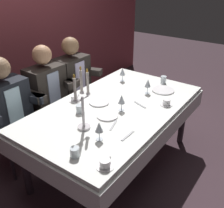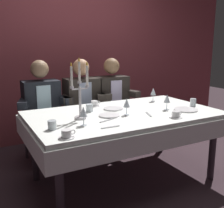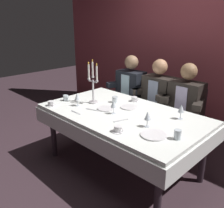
{
  "view_description": "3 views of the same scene",
  "coord_description": "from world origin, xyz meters",
  "px_view_note": "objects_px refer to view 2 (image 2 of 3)",
  "views": [
    {
      "loc": [
        -1.86,
        -1.31,
        1.96
      ],
      "look_at": [
        -0.04,
        0.0,
        0.78
      ],
      "focal_mm": 41.54,
      "sensor_mm": 36.0,
      "label": 1
    },
    {
      "loc": [
        -1.37,
        -2.28,
        1.41
      ],
      "look_at": [
        -0.14,
        0.0,
        0.84
      ],
      "focal_mm": 43.2,
      "sensor_mm": 36.0,
      "label": 2
    },
    {
      "loc": [
        1.77,
        -1.94,
        1.76
      ],
      "look_at": [
        -0.19,
        0.02,
        0.79
      ],
      "focal_mm": 39.06,
      "sensor_mm": 36.0,
      "label": 3
    }
  ],
  "objects_px": {
    "wine_glass_2": "(83,112)",
    "water_tumbler_2": "(52,125)",
    "dinner_plate_1": "(109,115)",
    "seated_diner_2": "(111,96)",
    "wine_glass_1": "(167,99)",
    "coffee_cup_0": "(176,115)",
    "seated_diner_1": "(81,99)",
    "dinner_plate_2": "(113,109)",
    "coffee_cup_1": "(95,104)",
    "dinner_plate_0": "(186,110)",
    "wine_glass_3": "(153,92)",
    "water_tumbler_1": "(193,103)",
    "dining_table": "(124,123)",
    "seated_diner_0": "(41,103)",
    "water_tumbler_0": "(89,108)",
    "candelabra": "(80,95)",
    "coffee_cup_2": "(67,134)",
    "wine_glass_0": "(127,103)"
  },
  "relations": [
    {
      "from": "dinner_plate_2",
      "to": "water_tumbler_2",
      "type": "xyz_separation_m",
      "value": [
        -0.77,
        -0.38,
        0.03
      ]
    },
    {
      "from": "dining_table",
      "to": "wine_glass_3",
      "type": "bearing_deg",
      "value": 27.03
    },
    {
      "from": "wine_glass_0",
      "to": "water_tumbler_2",
      "type": "xyz_separation_m",
      "value": [
        -0.77,
        -0.11,
        -0.08
      ]
    },
    {
      "from": "seated_diner_2",
      "to": "water_tumbler_2",
      "type": "bearing_deg",
      "value": -135.78
    },
    {
      "from": "seated_diner_0",
      "to": "seated_diner_2",
      "type": "height_order",
      "value": "same"
    },
    {
      "from": "water_tumbler_0",
      "to": "dinner_plate_0",
      "type": "bearing_deg",
      "value": -24.84
    },
    {
      "from": "wine_glass_3",
      "to": "dinner_plate_0",
      "type": "bearing_deg",
      "value": -86.59
    },
    {
      "from": "wine_glass_2",
      "to": "water_tumbler_2",
      "type": "bearing_deg",
      "value": 176.75
    },
    {
      "from": "water_tumbler_0",
      "to": "coffee_cup_1",
      "type": "height_order",
      "value": "water_tumbler_0"
    },
    {
      "from": "wine_glass_3",
      "to": "seated_diner_2",
      "type": "relative_size",
      "value": 0.13
    },
    {
      "from": "wine_glass_0",
      "to": "coffee_cup_1",
      "type": "distance_m",
      "value": 0.52
    },
    {
      "from": "dinner_plate_1",
      "to": "wine_glass_2",
      "type": "xyz_separation_m",
      "value": [
        -0.33,
        -0.17,
        0.11
      ]
    },
    {
      "from": "water_tumbler_2",
      "to": "coffee_cup_2",
      "type": "bearing_deg",
      "value": -81.12
    },
    {
      "from": "water_tumbler_0",
      "to": "coffee_cup_2",
      "type": "relative_size",
      "value": 0.59
    },
    {
      "from": "dining_table",
      "to": "seated_diner_2",
      "type": "xyz_separation_m",
      "value": [
        0.32,
        0.89,
        0.11
      ]
    },
    {
      "from": "dinner_plate_2",
      "to": "wine_glass_3",
      "type": "relative_size",
      "value": 1.26
    },
    {
      "from": "seated_diner_0",
      "to": "seated_diner_2",
      "type": "relative_size",
      "value": 1.0
    },
    {
      "from": "dinner_plate_2",
      "to": "wine_glass_1",
      "type": "relative_size",
      "value": 1.26
    },
    {
      "from": "dinner_plate_1",
      "to": "seated_diner_2",
      "type": "distance_m",
      "value": 1.09
    },
    {
      "from": "wine_glass_1",
      "to": "coffee_cup_0",
      "type": "bearing_deg",
      "value": -113.9
    },
    {
      "from": "wine_glass_2",
      "to": "wine_glass_1",
      "type": "bearing_deg",
      "value": 6.33
    },
    {
      "from": "wine_glass_3",
      "to": "coffee_cup_1",
      "type": "relative_size",
      "value": 1.24
    },
    {
      "from": "coffee_cup_0",
      "to": "seated_diner_1",
      "type": "distance_m",
      "value": 1.36
    },
    {
      "from": "coffee_cup_0",
      "to": "seated_diner_1",
      "type": "xyz_separation_m",
      "value": [
        -0.43,
        1.29,
        -0.03
      ]
    },
    {
      "from": "water_tumbler_1",
      "to": "coffee_cup_1",
      "type": "height_order",
      "value": "water_tumbler_1"
    },
    {
      "from": "dinner_plate_0",
      "to": "coffee_cup_1",
      "type": "distance_m",
      "value": 0.99
    },
    {
      "from": "wine_glass_1",
      "to": "water_tumbler_0",
      "type": "distance_m",
      "value": 0.82
    },
    {
      "from": "seated_diner_1",
      "to": "water_tumbler_0",
      "type": "bearing_deg",
      "value": -105.41
    },
    {
      "from": "coffee_cup_1",
      "to": "coffee_cup_2",
      "type": "bearing_deg",
      "value": -125.81
    },
    {
      "from": "seated_diner_1",
      "to": "candelabra",
      "type": "bearing_deg",
      "value": -112.44
    },
    {
      "from": "wine_glass_2",
      "to": "water_tumbler_0",
      "type": "bearing_deg",
      "value": 60.66
    },
    {
      "from": "dining_table",
      "to": "coffee_cup_2",
      "type": "bearing_deg",
      "value": -149.13
    },
    {
      "from": "seated_diner_2",
      "to": "coffee_cup_0",
      "type": "bearing_deg",
      "value": -90.07
    },
    {
      "from": "wine_glass_3",
      "to": "coffee_cup_1",
      "type": "xyz_separation_m",
      "value": [
        -0.73,
        0.1,
        -0.09
      ]
    },
    {
      "from": "dinner_plate_2",
      "to": "coffee_cup_1",
      "type": "bearing_deg",
      "value": 115.86
    },
    {
      "from": "dinner_plate_1",
      "to": "coffee_cup_0",
      "type": "xyz_separation_m",
      "value": [
        0.53,
        -0.35,
        0.02
      ]
    },
    {
      "from": "seated_diner_2",
      "to": "candelabra",
      "type": "bearing_deg",
      "value": -131.77
    },
    {
      "from": "wine_glass_1",
      "to": "water_tumbler_1",
      "type": "xyz_separation_m",
      "value": [
        0.35,
        -0.02,
        -0.07
      ]
    },
    {
      "from": "wine_glass_1",
      "to": "coffee_cup_1",
      "type": "relative_size",
      "value": 1.24
    },
    {
      "from": "dining_table",
      "to": "wine_glass_0",
      "type": "height_order",
      "value": "wine_glass_0"
    },
    {
      "from": "dinner_plate_0",
      "to": "wine_glass_0",
      "type": "xyz_separation_m",
      "value": [
        -0.65,
        0.13,
        0.11
      ]
    },
    {
      "from": "wine_glass_1",
      "to": "water_tumbler_2",
      "type": "bearing_deg",
      "value": -175.71
    },
    {
      "from": "wine_glass_3",
      "to": "seated_diner_0",
      "type": "height_order",
      "value": "seated_diner_0"
    },
    {
      "from": "dining_table",
      "to": "dinner_plate_1",
      "type": "bearing_deg",
      "value": -163.21
    },
    {
      "from": "coffee_cup_1",
      "to": "seated_diner_2",
      "type": "xyz_separation_m",
      "value": [
        0.47,
        0.49,
        -0.03
      ]
    },
    {
      "from": "water_tumbler_0",
      "to": "seated_diner_2",
      "type": "distance_m",
      "value": 0.93
    },
    {
      "from": "wine_glass_1",
      "to": "seated_diner_2",
      "type": "xyz_separation_m",
      "value": [
        -0.13,
        1.01,
        -0.12
      ]
    },
    {
      "from": "dinner_plate_0",
      "to": "wine_glass_3",
      "type": "relative_size",
      "value": 1.52
    },
    {
      "from": "dinner_plate_1",
      "to": "dinner_plate_2",
      "type": "distance_m",
      "value": 0.28
    },
    {
      "from": "seated_diner_0",
      "to": "dining_table",
      "type": "bearing_deg",
      "value": -54.81
    }
  ]
}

